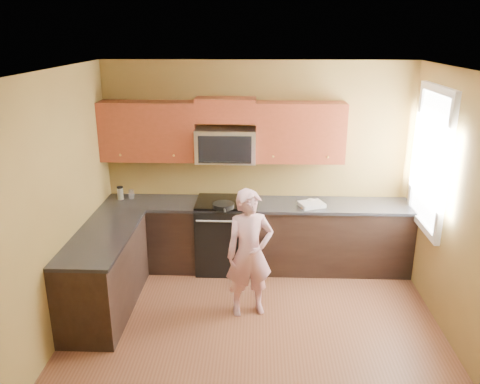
{
  "coord_description": "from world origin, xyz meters",
  "views": [
    {
      "loc": [
        0.01,
        -4.19,
        3.06
      ],
      "look_at": [
        -0.2,
        1.3,
        1.2
      ],
      "focal_mm": 36.11,
      "sensor_mm": 36.0,
      "label": 1
    }
  ],
  "objects_px": {
    "frying_pan": "(224,208)",
    "travel_mug": "(121,199)",
    "stove": "(226,235)",
    "butter_tub": "(252,207)",
    "woman": "(250,253)",
    "microwave": "(226,161)"
  },
  "relations": [
    {
      "from": "woman",
      "to": "travel_mug",
      "type": "xyz_separation_m",
      "value": [
        -1.73,
        1.17,
        0.19
      ]
    },
    {
      "from": "stove",
      "to": "butter_tub",
      "type": "distance_m",
      "value": 0.58
    },
    {
      "from": "frying_pan",
      "to": "butter_tub",
      "type": "relative_size",
      "value": 4.22
    },
    {
      "from": "microwave",
      "to": "frying_pan",
      "type": "relative_size",
      "value": 1.61
    },
    {
      "from": "frying_pan",
      "to": "travel_mug",
      "type": "relative_size",
      "value": 2.67
    },
    {
      "from": "microwave",
      "to": "frying_pan",
      "type": "bearing_deg",
      "value": -91.49
    },
    {
      "from": "stove",
      "to": "frying_pan",
      "type": "xyz_separation_m",
      "value": [
        -0.01,
        -0.26,
        0.47
      ]
    },
    {
      "from": "stove",
      "to": "microwave",
      "type": "bearing_deg",
      "value": 90.0
    },
    {
      "from": "frying_pan",
      "to": "butter_tub",
      "type": "bearing_deg",
      "value": 12.17
    },
    {
      "from": "stove",
      "to": "butter_tub",
      "type": "relative_size",
      "value": 8.51
    },
    {
      "from": "microwave",
      "to": "butter_tub",
      "type": "relative_size",
      "value": 6.81
    },
    {
      "from": "stove",
      "to": "frying_pan",
      "type": "bearing_deg",
      "value": -92.23
    },
    {
      "from": "woman",
      "to": "travel_mug",
      "type": "distance_m",
      "value": 2.1
    },
    {
      "from": "woman",
      "to": "butter_tub",
      "type": "distance_m",
      "value": 0.97
    },
    {
      "from": "travel_mug",
      "to": "stove",
      "type": "bearing_deg",
      "value": -3.9
    },
    {
      "from": "stove",
      "to": "butter_tub",
      "type": "height_order",
      "value": "butter_tub"
    },
    {
      "from": "microwave",
      "to": "stove",
      "type": "bearing_deg",
      "value": -90.0
    },
    {
      "from": "microwave",
      "to": "butter_tub",
      "type": "distance_m",
      "value": 0.68
    },
    {
      "from": "microwave",
      "to": "frying_pan",
      "type": "height_order",
      "value": "microwave"
    },
    {
      "from": "microwave",
      "to": "woman",
      "type": "height_order",
      "value": "microwave"
    },
    {
      "from": "butter_tub",
      "to": "microwave",
      "type": "bearing_deg",
      "value": 143.9
    },
    {
      "from": "frying_pan",
      "to": "travel_mug",
      "type": "height_order",
      "value": "travel_mug"
    }
  ]
}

